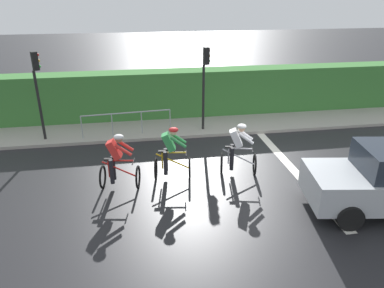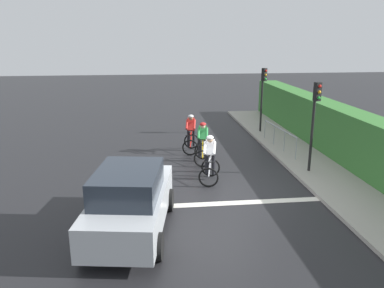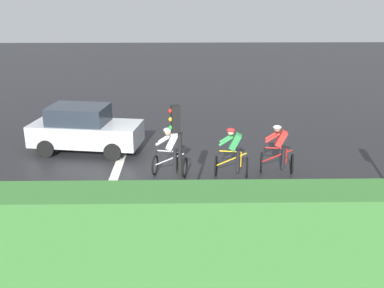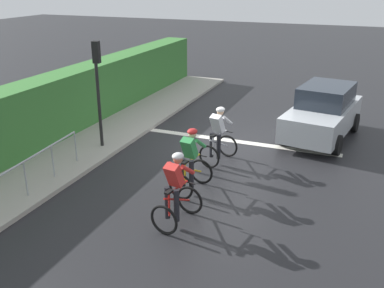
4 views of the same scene
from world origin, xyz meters
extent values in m
plane|color=black|center=(0.00, 0.00, 0.00)|extent=(80.00, 80.00, 0.00)
cube|color=#9E998E|center=(4.37, 2.00, 0.06)|extent=(2.80, 22.12, 0.12)
cube|color=gray|center=(5.27, 2.00, 0.20)|extent=(0.44, 22.12, 0.40)
cube|color=#387533|center=(5.57, 2.00, 1.05)|extent=(1.10, 22.12, 2.09)
cube|color=silver|center=(0.00, -0.77, 0.00)|extent=(7.00, 0.30, 0.01)
torus|color=black|center=(-0.47, 4.15, 0.34)|extent=(0.68, 0.17, 0.68)
torus|color=black|center=(-0.30, 5.16, 0.34)|extent=(0.68, 0.17, 0.68)
cylinder|color=red|center=(-0.39, 4.66, 0.59)|extent=(0.21, 0.98, 0.51)
cylinder|color=red|center=(-0.34, 4.96, 0.62)|extent=(0.04, 0.04, 0.55)
cylinder|color=red|center=(-0.40, 4.61, 0.87)|extent=(0.16, 0.71, 0.04)
cube|color=black|center=(-0.34, 4.96, 0.91)|extent=(0.14, 0.23, 0.04)
cylinder|color=black|center=(-0.46, 4.26, 0.84)|extent=(0.42, 0.10, 0.03)
cube|color=red|center=(-0.37, 4.76, 1.21)|extent=(0.36, 0.45, 0.57)
sphere|color=#9E7051|center=(-0.40, 4.61, 1.52)|extent=(0.20, 0.20, 0.20)
ellipsoid|color=silver|center=(-0.40, 4.61, 1.59)|extent=(0.28, 0.32, 0.14)
cylinder|color=black|center=(-0.24, 4.84, 0.57)|extent=(0.12, 0.12, 0.74)
cylinder|color=black|center=(-0.47, 4.88, 0.57)|extent=(0.12, 0.12, 0.74)
cylinder|color=red|center=(-0.26, 4.45, 1.26)|extent=(0.17, 0.49, 0.37)
cylinder|color=red|center=(-0.58, 4.50, 1.26)|extent=(0.17, 0.49, 0.37)
torus|color=black|center=(-0.17, 2.60, 0.34)|extent=(0.68, 0.15, 0.68)
torus|color=black|center=(-0.02, 3.61, 0.34)|extent=(0.68, 0.15, 0.68)
cylinder|color=gold|center=(-0.10, 3.10, 0.59)|extent=(0.18, 0.98, 0.51)
cylinder|color=gold|center=(-0.05, 3.41, 0.62)|extent=(0.04, 0.04, 0.55)
cylinder|color=gold|center=(-0.10, 3.05, 0.87)|extent=(0.14, 0.71, 0.04)
cube|color=black|center=(-0.05, 3.41, 0.91)|extent=(0.13, 0.23, 0.04)
cylinder|color=black|center=(-0.15, 2.70, 0.84)|extent=(0.42, 0.09, 0.03)
cube|color=green|center=(-0.08, 3.20, 1.21)|extent=(0.35, 0.45, 0.57)
sphere|color=beige|center=(-0.10, 3.05, 1.52)|extent=(0.20, 0.20, 0.20)
ellipsoid|color=red|center=(-0.10, 3.05, 1.59)|extent=(0.28, 0.31, 0.14)
cylinder|color=black|center=(0.05, 3.29, 0.57)|extent=(0.12, 0.12, 0.74)
cylinder|color=black|center=(-0.19, 3.32, 0.57)|extent=(0.12, 0.12, 0.74)
cylinder|color=green|center=(0.04, 2.90, 1.26)|extent=(0.16, 0.49, 0.37)
cylinder|color=green|center=(-0.28, 2.94, 1.26)|extent=(0.16, 0.49, 0.37)
torus|color=black|center=(-0.25, 0.58, 0.34)|extent=(0.68, 0.21, 0.68)
torus|color=black|center=(-0.02, 1.57, 0.34)|extent=(0.68, 0.21, 0.68)
cylinder|color=silver|center=(-0.14, 1.07, 0.59)|extent=(0.27, 0.97, 0.51)
cylinder|color=silver|center=(-0.07, 1.37, 0.62)|extent=(0.04, 0.04, 0.55)
cylinder|color=silver|center=(-0.15, 1.02, 0.87)|extent=(0.21, 0.71, 0.04)
cube|color=black|center=(-0.07, 1.37, 0.91)|extent=(0.15, 0.24, 0.04)
cylinder|color=black|center=(-0.23, 0.67, 0.84)|extent=(0.42, 0.13, 0.03)
cube|color=white|center=(-0.11, 1.17, 1.21)|extent=(0.39, 0.47, 0.57)
sphere|color=tan|center=(-0.15, 1.02, 1.52)|extent=(0.20, 0.20, 0.20)
ellipsoid|color=silver|center=(-0.15, 1.02, 1.59)|extent=(0.30, 0.33, 0.14)
cylinder|color=black|center=(0.03, 1.24, 0.57)|extent=(0.12, 0.12, 0.74)
cylinder|color=black|center=(-0.21, 1.30, 0.57)|extent=(0.12, 0.12, 0.74)
cylinder|color=white|center=(-0.02, 0.86, 1.26)|extent=(0.20, 0.49, 0.37)
cylinder|color=white|center=(-0.33, 0.93, 1.26)|extent=(0.20, 0.49, 0.37)
cube|color=#B7BCC1|center=(-2.67, -2.16, 0.70)|extent=(2.31, 4.31, 0.80)
cube|color=#262D38|center=(-2.71, -2.41, 1.43)|extent=(1.81, 2.34, 0.66)
cylinder|color=black|center=(-3.30, -0.78, 0.32)|extent=(0.32, 0.67, 0.64)
cylinder|color=black|center=(-1.65, -1.03, 0.32)|extent=(0.32, 0.67, 0.64)
cylinder|color=black|center=(-3.69, -3.29, 0.32)|extent=(0.32, 0.67, 0.64)
cylinder|color=black|center=(-2.04, -3.55, 0.32)|extent=(0.32, 0.67, 0.64)
cube|color=#EAEACC|center=(-2.86, -0.10, 0.80)|extent=(0.29, 0.12, 0.16)
cube|color=#EAEACC|center=(-1.86, -0.26, 0.80)|extent=(0.29, 0.12, 0.16)
cylinder|color=black|center=(3.59, 1.45, 1.35)|extent=(0.10, 0.10, 2.70)
cube|color=black|center=(3.62, 1.35, 3.02)|extent=(0.24, 0.24, 0.64)
sphere|color=red|center=(3.64, 1.24, 3.22)|extent=(0.11, 0.11, 0.11)
sphere|color=orange|center=(3.64, 1.24, 3.02)|extent=(0.11, 0.11, 0.11)
sphere|color=green|center=(3.64, 1.24, 2.82)|extent=(0.11, 0.11, 0.11)
cylinder|color=black|center=(3.54, 7.52, 1.35)|extent=(0.10, 0.10, 2.70)
cube|color=black|center=(3.58, 7.43, 3.02)|extent=(0.27, 0.27, 0.64)
sphere|color=red|center=(3.63, 7.33, 3.22)|extent=(0.11, 0.11, 0.11)
sphere|color=orange|center=(3.63, 7.33, 3.02)|extent=(0.11, 0.11, 0.11)
sphere|color=green|center=(3.63, 7.33, 2.82)|extent=(0.11, 0.11, 0.11)
cylinder|color=#999EA3|center=(3.47, 4.45, 1.00)|extent=(0.31, 3.35, 0.05)
cylinder|color=#999EA3|center=(3.60, 2.77, 0.50)|extent=(0.04, 0.04, 1.00)
cylinder|color=#999EA3|center=(3.51, 3.89, 0.50)|extent=(0.04, 0.04, 1.00)
cylinder|color=#999EA3|center=(3.43, 5.00, 0.50)|extent=(0.04, 0.04, 1.00)
cylinder|color=#999EA3|center=(3.34, 6.12, 0.50)|extent=(0.04, 0.04, 1.00)
camera|label=1|loc=(-9.77, 4.12, 5.35)|focal=33.78mm
camera|label=2|loc=(-2.14, -11.19, 4.85)|focal=35.81mm
camera|label=3|loc=(13.69, 1.56, 5.86)|focal=42.17mm
camera|label=4|loc=(-3.81, 12.35, 5.11)|focal=41.02mm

